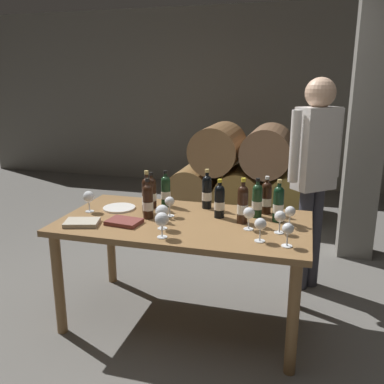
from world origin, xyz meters
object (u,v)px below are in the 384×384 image
at_px(wine_bottle_6, 219,201).
at_px(serving_plate, 119,208).
at_px(wine_bottle_1, 278,203).
at_px(wine_glass_0, 280,217).
at_px(wine_bottle_8, 147,195).
at_px(wine_glass_2, 290,212).
at_px(wine_bottle_5, 166,191).
at_px(wine_glass_6, 249,214).
at_px(sommelier_presenting, 315,165).
at_px(wine_bottle_7, 243,204).
at_px(tasting_notebook, 124,222).
at_px(wine_bottle_3, 148,201).
at_px(wine_glass_1, 162,212).
at_px(wine_bottle_0, 257,200).
at_px(wine_glass_8, 162,220).
at_px(dining_table, 184,233).
at_px(wine_glass_7, 288,230).
at_px(leather_ledger, 82,223).
at_px(wine_bottle_9, 207,191).
at_px(wine_bottle_4, 152,192).
at_px(wine_glass_4, 170,202).
at_px(wine_glass_5, 89,197).
at_px(wine_glass_3, 260,225).
at_px(wine_bottle_2, 266,197).

relative_size(wine_bottle_6, serving_plate, 1.15).
xyz_separation_m(wine_bottle_1, wine_glass_0, (0.03, -0.22, -0.02)).
height_order(wine_bottle_8, wine_glass_2, wine_bottle_8).
bearing_deg(wine_bottle_5, wine_glass_6, -26.95).
relative_size(wine_bottle_8, sommelier_presenting, 0.18).
relative_size(wine_bottle_7, tasting_notebook, 1.41).
bearing_deg(tasting_notebook, wine_bottle_3, 60.75).
bearing_deg(wine_glass_1, wine_bottle_0, 36.09).
bearing_deg(wine_bottle_6, wine_glass_2, -8.68).
bearing_deg(wine_glass_8, dining_table, 83.38).
distance_m(wine_bottle_3, wine_glass_7, 1.00).
xyz_separation_m(dining_table, sommelier_presenting, (0.85, 0.75, 0.37)).
distance_m(wine_bottle_1, wine_glass_1, 0.79).
height_order(wine_glass_2, leather_ledger, wine_glass_2).
xyz_separation_m(wine_bottle_0, sommelier_presenting, (0.38, 0.54, 0.16)).
bearing_deg(wine_bottle_1, wine_bottle_9, 163.01).
distance_m(wine_bottle_7, leather_ledger, 1.08).
height_order(wine_bottle_7, serving_plate, wine_bottle_7).
relative_size(wine_bottle_4, wine_bottle_8, 0.87).
height_order(dining_table, serving_plate, serving_plate).
xyz_separation_m(wine_bottle_6, wine_glass_8, (-0.26, -0.47, -0.01)).
bearing_deg(wine_bottle_4, leather_ledger, -123.15).
xyz_separation_m(wine_bottle_9, wine_glass_6, (0.37, -0.38, -0.02)).
bearing_deg(wine_bottle_1, wine_bottle_0, 159.42).
distance_m(wine_glass_7, sommelier_presenting, 1.05).
distance_m(wine_glass_0, wine_glass_4, 0.78).
relative_size(wine_bottle_3, wine_glass_5, 1.83).
relative_size(dining_table, leather_ledger, 7.73).
height_order(wine_glass_3, tasting_notebook, wine_glass_3).
bearing_deg(wine_bottle_4, wine_glass_2, -8.75).
xyz_separation_m(wine_bottle_2, wine_bottle_4, (-0.84, -0.10, -0.00)).
xyz_separation_m(wine_glass_2, tasting_notebook, (-1.07, -0.23, -0.09)).
bearing_deg(wine_glass_7, wine_glass_8, -175.27).
relative_size(wine_glass_3, tasting_notebook, 0.67).
bearing_deg(wine_bottle_2, leather_ledger, -153.53).
bearing_deg(sommelier_presenting, wine_bottle_8, -149.89).
height_order(dining_table, wine_bottle_1, wine_bottle_1).
height_order(wine_bottle_5, serving_plate, wine_bottle_5).
bearing_deg(wine_glass_3, wine_glass_5, 169.09).
bearing_deg(leather_ledger, wine_glass_7, -16.63).
bearing_deg(leather_ledger, wine_glass_2, -2.51).
relative_size(dining_table, wine_glass_3, 11.60).
xyz_separation_m(wine_bottle_8, serving_plate, (-0.24, 0.04, -0.13)).
bearing_deg(wine_bottle_0, wine_glass_4, -165.69).
xyz_separation_m(wine_bottle_0, wine_bottle_2, (0.05, 0.10, -0.00)).
bearing_deg(wine_glass_0, wine_glass_4, 170.60).
xyz_separation_m(wine_bottle_0, wine_bottle_9, (-0.39, 0.11, 0.01)).
relative_size(wine_bottle_3, serving_plate, 1.19).
relative_size(wine_glass_8, sommelier_presenting, 0.09).
distance_m(wine_glass_1, wine_glass_2, 0.83).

